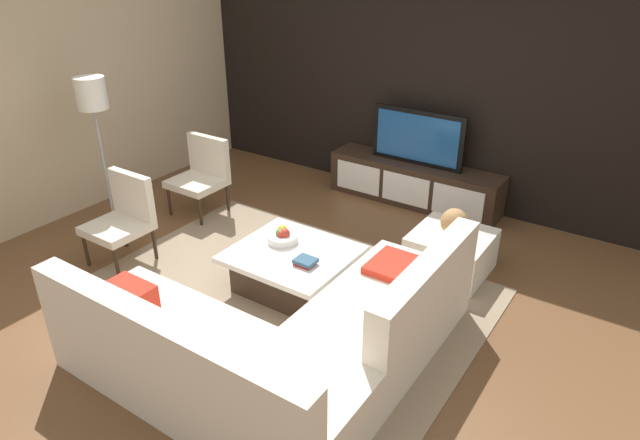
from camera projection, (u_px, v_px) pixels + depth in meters
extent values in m
plane|color=brown|center=(295.00, 296.00, 5.01)|extent=(14.00, 14.00, 0.00)
cube|color=black|center=(433.00, 81.00, 6.37)|extent=(6.40, 0.12, 2.80)
cube|color=#C6B28E|center=(67.00, 87.00, 6.12)|extent=(0.12, 5.20, 2.80)
cube|color=gray|center=(286.00, 292.00, 5.05)|extent=(3.44, 2.39, 0.01)
cube|color=#332319|center=(414.00, 183.00, 6.67)|extent=(2.07, 0.45, 0.50)
cube|color=white|center=(358.00, 178.00, 6.81)|extent=(0.58, 0.01, 0.35)
cube|color=white|center=(405.00, 190.00, 6.50)|extent=(0.58, 0.01, 0.35)
cube|color=white|center=(457.00, 203.00, 6.18)|extent=(0.58, 0.01, 0.35)
cube|color=black|center=(418.00, 137.00, 6.41)|extent=(1.12, 0.05, 0.64)
cube|color=#194C8C|center=(417.00, 138.00, 6.39)|extent=(1.01, 0.01, 0.54)
cube|color=beige|center=(206.00, 369.00, 3.85)|extent=(2.31, 0.85, 0.44)
cube|color=beige|center=(161.00, 346.00, 3.40)|extent=(2.31, 0.18, 0.42)
cube|color=beige|center=(382.00, 318.00, 4.36)|extent=(0.85, 1.52, 0.44)
cube|color=beige|center=(427.00, 286.00, 4.00)|extent=(0.18, 1.52, 0.42)
cube|color=red|center=(132.00, 297.00, 4.04)|extent=(0.36, 0.20, 0.22)
cube|color=red|center=(406.00, 269.00, 4.53)|extent=(0.60, 0.44, 0.06)
cube|color=#332319|center=(293.00, 272.00, 5.06)|extent=(0.83, 0.76, 0.33)
cube|color=white|center=(292.00, 254.00, 4.97)|extent=(1.04, 0.94, 0.05)
cylinder|color=#332319|center=(86.00, 248.00, 5.40)|extent=(0.04, 0.04, 0.38)
cylinder|color=#332319|center=(116.00, 262.00, 5.17)|extent=(0.04, 0.04, 0.38)
cylinder|color=#332319|center=(124.00, 230.00, 5.73)|extent=(0.04, 0.04, 0.38)
cylinder|color=#332319|center=(154.00, 242.00, 5.50)|extent=(0.04, 0.04, 0.38)
cube|color=beige|center=(117.00, 228.00, 5.36)|extent=(0.54, 0.53, 0.08)
cube|color=beige|center=(132.00, 195.00, 5.41)|extent=(0.54, 0.08, 0.45)
cylinder|color=#A5A5AA|center=(115.00, 223.00, 6.26)|extent=(0.28, 0.28, 0.02)
cylinder|color=#A5A5AA|center=(105.00, 168.00, 5.96)|extent=(0.03, 0.03, 1.29)
cylinder|color=white|center=(91.00, 93.00, 5.60)|extent=(0.30, 0.30, 0.32)
cube|color=beige|center=(450.00, 252.00, 5.30)|extent=(0.70, 0.70, 0.40)
cylinder|color=silver|center=(283.00, 238.00, 5.11)|extent=(0.28, 0.28, 0.07)
sphere|color=#B23326|center=(285.00, 234.00, 5.07)|extent=(0.10, 0.10, 0.10)
sphere|color=#4C8C33|center=(284.00, 233.00, 5.09)|extent=(0.09, 0.09, 0.09)
sphere|color=gold|center=(282.00, 230.00, 5.13)|extent=(0.09, 0.09, 0.09)
sphere|color=#4C8C33|center=(280.00, 233.00, 5.08)|extent=(0.08, 0.08, 0.08)
sphere|color=#B23326|center=(281.00, 235.00, 5.06)|extent=(0.08, 0.08, 0.08)
cylinder|color=#332319|center=(169.00, 200.00, 6.39)|extent=(0.04, 0.04, 0.38)
cylinder|color=#332319|center=(200.00, 210.00, 6.15)|extent=(0.04, 0.04, 0.38)
cylinder|color=#332319|center=(197.00, 187.00, 6.72)|extent=(0.04, 0.04, 0.38)
cylinder|color=#332319|center=(228.00, 196.00, 6.48)|extent=(0.04, 0.04, 0.38)
cube|color=beige|center=(197.00, 183.00, 6.35)|extent=(0.57, 0.52, 0.08)
cube|color=beige|center=(209.00, 155.00, 6.39)|extent=(0.57, 0.08, 0.45)
sphere|color=#AD8451|center=(454.00, 222.00, 5.16)|extent=(0.25, 0.25, 0.25)
cube|color=maroon|center=(304.00, 264.00, 4.75)|extent=(0.16, 0.12, 0.02)
cube|color=#2D516B|center=(306.00, 261.00, 4.75)|extent=(0.18, 0.15, 0.03)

